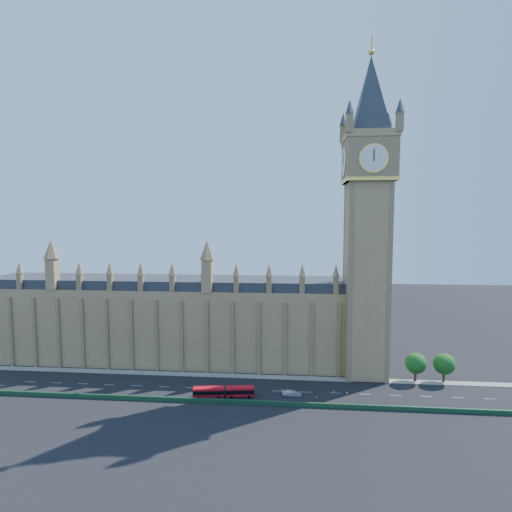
# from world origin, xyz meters

# --- Properties ---
(ground) EXTENTS (400.00, 400.00, 0.00)m
(ground) POSITION_xyz_m (0.00, 0.00, 0.00)
(ground) COLOR black
(ground) RESTS_ON ground
(palace_westminster) EXTENTS (120.00, 20.00, 28.00)m
(palace_westminster) POSITION_xyz_m (-25.00, 22.00, 13.86)
(palace_westminster) COLOR #9E784C
(palace_westminster) RESTS_ON ground
(elizabeth_tower) EXTENTS (20.59, 20.59, 105.00)m
(elizabeth_tower) POSITION_xyz_m (38.00, 13.99, 54.56)
(elizabeth_tower) COLOR #9E784C
(elizabeth_tower) RESTS_ON ground
(bridge_parapet) EXTENTS (160.00, 0.60, 1.20)m
(bridge_parapet) POSITION_xyz_m (0.00, -9.00, 0.60)
(bridge_parapet) COLOR #1E4C2D
(bridge_parapet) RESTS_ON ground
(kerb_north) EXTENTS (160.00, 3.00, 0.16)m
(kerb_north) POSITION_xyz_m (0.00, 9.50, 0.08)
(kerb_north) COLOR gray
(kerb_north) RESTS_ON ground
(tree_east_near) EXTENTS (6.00, 6.00, 8.50)m
(tree_east_near) POSITION_xyz_m (52.22, 10.08, 5.64)
(tree_east_near) COLOR #382619
(tree_east_near) RESTS_ON ground
(tree_east_far) EXTENTS (6.00, 6.00, 8.50)m
(tree_east_far) POSITION_xyz_m (60.22, 10.08, 5.64)
(tree_east_far) COLOR #382619
(tree_east_far) RESTS_ON ground
(red_bus) EXTENTS (16.35, 4.44, 2.75)m
(red_bus) POSITION_xyz_m (-2.01, -5.23, 1.45)
(red_bus) COLOR red
(red_bus) RESTS_ON ground
(car_grey) EXTENTS (4.16, 2.07, 1.36)m
(car_grey) POSITION_xyz_m (-1.90, -2.88, 0.68)
(car_grey) COLOR #414349
(car_grey) RESTS_ON ground
(car_silver) EXTENTS (4.16, 1.81, 1.33)m
(car_silver) POSITION_xyz_m (16.64, -2.91, 0.67)
(car_silver) COLOR #939599
(car_silver) RESTS_ON ground
(car_white) EXTENTS (4.73, 2.05, 1.35)m
(car_white) POSITION_xyz_m (15.74, -2.46, 0.68)
(car_white) COLOR white
(car_white) RESTS_ON ground
(cone_a) EXTENTS (0.46, 0.46, 0.62)m
(cone_a) POSITION_xyz_m (22.60, -3.68, 0.30)
(cone_a) COLOR black
(cone_a) RESTS_ON ground
(cone_b) EXTENTS (0.51, 0.51, 0.69)m
(cone_b) POSITION_xyz_m (30.99, -0.32, 0.34)
(cone_b) COLOR black
(cone_b) RESTS_ON ground
(cone_c) EXTENTS (0.56, 0.56, 0.72)m
(cone_c) POSITION_xyz_m (14.38, -1.31, 0.35)
(cone_c) COLOR black
(cone_c) RESTS_ON ground
(cone_d) EXTENTS (0.42, 0.42, 0.66)m
(cone_d) POSITION_xyz_m (27.46, -0.20, 0.33)
(cone_d) COLOR black
(cone_d) RESTS_ON ground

